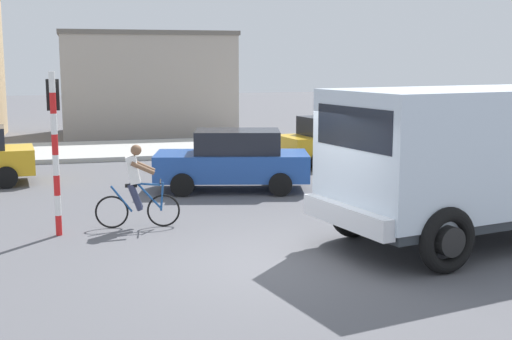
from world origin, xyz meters
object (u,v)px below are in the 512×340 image
cyclist (136,186)px  traffic_light_pole (54,130)px  car_far_side (339,140)px  car_red_near (233,160)px  truck_foreground (467,156)px

cyclist → traffic_light_pole: (-1.55, -0.16, 1.20)m
cyclist → car_far_side: cyclist is taller
cyclist → traffic_light_pole: bearing=-174.1°
cyclist → car_far_side: 10.00m
cyclist → car_red_near: bearing=50.8°
truck_foreground → traffic_light_pole: traffic_light_pole is taller
car_far_side → traffic_light_pole: bearing=-140.8°
traffic_light_pole → car_far_side: size_ratio=0.76×
car_red_near → traffic_light_pole: bearing=-140.3°
truck_foreground → car_red_near: size_ratio=1.35×
car_red_near → car_far_side: (4.36, 3.49, 0.00)m
cyclist → car_red_near: (2.83, 3.47, -0.05)m
cyclist → traffic_light_pole: size_ratio=0.54×
traffic_light_pole → cyclist: bearing=5.9°
cyclist → car_far_side: size_ratio=0.41×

